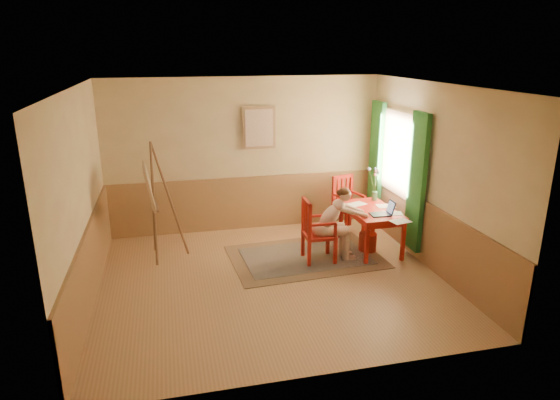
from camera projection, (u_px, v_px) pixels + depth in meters
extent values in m
cube|color=tan|center=(272.00, 280.00, 7.18)|extent=(5.00, 4.50, 0.02)
cube|color=white|center=(271.00, 85.00, 6.33)|extent=(5.00, 4.50, 0.02)
cube|color=tan|center=(245.00, 155.00, 8.86)|extent=(5.00, 0.02, 2.80)
cube|color=tan|center=(321.00, 253.00, 4.66)|extent=(5.00, 0.02, 2.80)
cube|color=tan|center=(80.00, 201.00, 6.21)|extent=(0.02, 4.50, 2.80)
cube|color=tan|center=(435.00, 178.00, 7.30)|extent=(0.02, 4.50, 2.80)
cube|color=#AD7D4F|center=(247.00, 203.00, 9.10)|extent=(5.00, 0.04, 1.00)
cube|color=#AD7D4F|center=(90.00, 265.00, 6.49)|extent=(0.04, 4.50, 1.00)
cube|color=#AD7D4F|center=(427.00, 234.00, 7.57)|extent=(0.04, 4.50, 1.00)
cube|color=white|center=(400.00, 154.00, 8.27)|extent=(0.02, 1.00, 1.30)
cube|color=#A88057|center=(398.00, 154.00, 8.27)|extent=(0.03, 1.12, 1.42)
cube|color=#378431|center=(417.00, 183.00, 7.62)|extent=(0.08, 0.45, 2.20)
cube|color=#378431|center=(376.00, 161.00, 9.07)|extent=(0.08, 0.45, 2.20)
cube|color=#A88057|center=(259.00, 128.00, 8.71)|extent=(0.60, 0.04, 0.76)
cube|color=beige|center=(259.00, 128.00, 8.69)|extent=(0.50, 0.02, 0.66)
cube|color=#8C7251|center=(305.00, 257.00, 7.95)|extent=(2.49, 1.75, 0.01)
cube|color=black|center=(305.00, 256.00, 7.95)|extent=(2.07, 1.32, 0.01)
cube|color=red|center=(371.00, 210.00, 8.06)|extent=(0.75, 1.22, 0.04)
cube|color=red|center=(371.00, 214.00, 8.08)|extent=(0.65, 1.11, 0.10)
cube|color=red|center=(367.00, 244.00, 7.59)|extent=(0.06, 0.06, 0.68)
cube|color=red|center=(403.00, 241.00, 7.74)|extent=(0.06, 0.06, 0.68)
cube|color=red|center=(341.00, 221.00, 8.61)|extent=(0.06, 0.06, 0.68)
cube|color=red|center=(373.00, 218.00, 8.76)|extent=(0.06, 0.06, 0.68)
cube|color=red|center=(319.00, 235.00, 7.70)|extent=(0.49, 0.47, 0.05)
cube|color=red|center=(309.00, 255.00, 7.54)|extent=(0.05, 0.05, 0.42)
cube|color=red|center=(335.00, 252.00, 7.62)|extent=(0.05, 0.05, 0.42)
cube|color=red|center=(303.00, 245.00, 7.92)|extent=(0.05, 0.05, 0.42)
cube|color=red|center=(328.00, 243.00, 8.00)|extent=(0.05, 0.05, 0.42)
cube|color=red|center=(310.00, 222.00, 7.38)|extent=(0.05, 0.05, 0.57)
cube|color=red|center=(303.00, 213.00, 7.75)|extent=(0.05, 0.05, 0.57)
cube|color=red|center=(307.00, 202.00, 7.49)|extent=(0.06, 0.45, 0.06)
cube|color=red|center=(308.00, 221.00, 7.48)|extent=(0.03, 0.05, 0.46)
cube|color=red|center=(306.00, 219.00, 7.57)|extent=(0.03, 0.05, 0.46)
cube|color=red|center=(305.00, 216.00, 7.67)|extent=(0.03, 0.05, 0.46)
cube|color=red|center=(323.00, 224.00, 7.44)|extent=(0.42, 0.05, 0.04)
cube|color=red|center=(335.00, 230.00, 7.51)|extent=(0.04, 0.04, 0.23)
cube|color=red|center=(316.00, 216.00, 7.81)|extent=(0.42, 0.05, 0.04)
cube|color=red|center=(328.00, 222.00, 7.88)|extent=(0.04, 0.04, 0.23)
cube|color=red|center=(349.00, 208.00, 8.98)|extent=(0.56, 0.58, 0.05)
cube|color=red|center=(333.00, 218.00, 9.13)|extent=(0.06, 0.06, 0.42)
cube|color=red|center=(346.00, 225.00, 8.78)|extent=(0.06, 0.06, 0.42)
cube|color=red|center=(350.00, 215.00, 9.32)|extent=(0.06, 0.06, 0.42)
cube|color=red|center=(364.00, 222.00, 8.97)|extent=(0.06, 0.06, 0.42)
cube|color=red|center=(334.00, 191.00, 8.97)|extent=(0.06, 0.06, 0.56)
cube|color=red|center=(351.00, 188.00, 9.16)|extent=(0.06, 0.06, 0.56)
cube|color=red|center=(343.00, 177.00, 8.99)|extent=(0.45, 0.18, 0.06)
cube|color=red|center=(338.00, 191.00, 9.02)|extent=(0.05, 0.04, 0.46)
cube|color=red|center=(342.00, 190.00, 9.07)|extent=(0.05, 0.04, 0.46)
cube|color=red|center=(347.00, 190.00, 9.12)|extent=(0.05, 0.04, 0.46)
cube|color=red|center=(340.00, 197.00, 8.81)|extent=(0.16, 0.42, 0.04)
cube|color=red|center=(347.00, 206.00, 8.68)|extent=(0.05, 0.05, 0.23)
cube|color=red|center=(358.00, 194.00, 9.00)|extent=(0.16, 0.42, 0.04)
cube|color=red|center=(364.00, 202.00, 8.87)|extent=(0.05, 0.05, 0.23)
ellipsoid|color=beige|center=(321.00, 230.00, 7.67)|extent=(0.28, 0.35, 0.22)
cylinder|color=beige|center=(335.00, 231.00, 7.63)|extent=(0.42, 0.16, 0.15)
cylinder|color=beige|center=(331.00, 228.00, 7.79)|extent=(0.42, 0.16, 0.15)
cylinder|color=beige|center=(346.00, 245.00, 7.74)|extent=(0.11, 0.11, 0.48)
cylinder|color=beige|center=(343.00, 241.00, 7.90)|extent=(0.11, 0.11, 0.48)
cube|color=beige|center=(349.00, 258.00, 7.82)|extent=(0.20, 0.09, 0.07)
cube|color=beige|center=(346.00, 254.00, 7.98)|extent=(0.20, 0.09, 0.07)
ellipsoid|color=beige|center=(330.00, 216.00, 7.63)|extent=(0.47, 0.29, 0.50)
ellipsoid|color=beige|center=(339.00, 205.00, 7.60)|extent=(0.20, 0.29, 0.17)
sphere|color=beige|center=(345.00, 195.00, 7.58)|extent=(0.20, 0.20, 0.19)
ellipsoid|color=#532D17|center=(344.00, 192.00, 7.55)|extent=(0.18, 0.19, 0.14)
sphere|color=#532D17|center=(340.00, 193.00, 7.54)|extent=(0.10, 0.10, 0.10)
cylinder|color=beige|center=(347.00, 211.00, 7.50)|extent=(0.22, 0.11, 0.14)
cylinder|color=beige|center=(360.00, 214.00, 7.59)|extent=(0.29, 0.13, 0.16)
sphere|color=beige|center=(353.00, 212.00, 7.52)|extent=(0.09, 0.09, 0.08)
sphere|color=beige|center=(366.00, 216.00, 7.65)|extent=(0.07, 0.07, 0.07)
cylinder|color=beige|center=(341.00, 205.00, 7.77)|extent=(0.21, 0.10, 0.14)
cylinder|color=beige|center=(354.00, 209.00, 7.81)|extent=(0.29, 0.14, 0.16)
sphere|color=beige|center=(346.00, 206.00, 7.80)|extent=(0.09, 0.09, 0.08)
sphere|color=beige|center=(362.00, 212.00, 7.82)|extent=(0.07, 0.07, 0.07)
cube|color=#1E2338|center=(380.00, 214.00, 7.77)|extent=(0.31, 0.23, 0.02)
cube|color=#2D3342|center=(380.00, 214.00, 7.77)|extent=(0.27, 0.18, 0.00)
cube|color=#1E2338|center=(391.00, 207.00, 7.77)|extent=(0.07, 0.22, 0.21)
cube|color=#99BFF2|center=(390.00, 207.00, 7.77)|extent=(0.05, 0.18, 0.17)
cube|color=white|center=(401.00, 221.00, 7.47)|extent=(0.34, 0.27, 0.00)
cube|color=white|center=(386.00, 206.00, 8.19)|extent=(0.33, 0.25, 0.00)
cube|color=white|center=(357.00, 204.00, 8.30)|extent=(0.36, 0.31, 0.00)
cube|color=white|center=(393.00, 213.00, 7.83)|extent=(0.35, 0.28, 0.00)
cylinder|color=#3F724C|center=(374.00, 196.00, 8.49)|extent=(0.12, 0.12, 0.16)
cylinder|color=#3F7233|center=(372.00, 181.00, 8.44)|extent=(0.10, 0.10, 0.41)
sphere|color=#728CD8|center=(369.00, 169.00, 8.41)|extent=(0.08, 0.08, 0.06)
cylinder|color=#3F7233|center=(376.00, 182.00, 8.36)|extent=(0.03, 0.10, 0.43)
sphere|color=pink|center=(377.00, 170.00, 8.25)|extent=(0.06, 0.06, 0.04)
cylinder|color=#3F7233|center=(375.00, 184.00, 8.44)|extent=(0.01, 0.05, 0.32)
sphere|color=pink|center=(375.00, 175.00, 8.41)|extent=(0.06, 0.06, 0.05)
cylinder|color=#3F7233|center=(376.00, 183.00, 8.35)|extent=(0.02, 0.14, 0.40)
sphere|color=#728CD8|center=(378.00, 172.00, 8.23)|extent=(0.07, 0.07, 0.06)
cylinder|color=#3F7233|center=(375.00, 182.00, 8.47)|extent=(0.06, 0.11, 0.36)
sphere|color=pink|center=(376.00, 172.00, 8.47)|extent=(0.07, 0.07, 0.05)
cylinder|color=#3F7233|center=(375.00, 182.00, 8.45)|extent=(0.04, 0.06, 0.36)
sphere|color=pink|center=(376.00, 172.00, 8.42)|extent=(0.06, 0.06, 0.05)
cylinder|color=#3F7233|center=(375.00, 181.00, 8.47)|extent=(0.04, 0.12, 0.41)
sphere|color=#728CD8|center=(375.00, 169.00, 8.46)|extent=(0.06, 0.06, 0.05)
cylinder|color=#9E2B1F|center=(368.00, 242.00, 8.15)|extent=(0.32, 0.32, 0.32)
cylinder|color=brown|center=(154.00, 204.00, 7.53)|extent=(0.08, 0.35, 1.92)
cylinder|color=brown|center=(153.00, 199.00, 7.81)|extent=(0.11, 0.35, 1.92)
cylinder|color=brown|center=(170.00, 200.00, 7.74)|extent=(0.50, 0.06, 1.92)
cylinder|color=brown|center=(152.00, 206.00, 7.69)|extent=(0.06, 0.54, 0.03)
cube|color=brown|center=(156.00, 206.00, 7.70)|extent=(0.09, 0.58, 0.03)
cube|color=#A88057|center=(149.00, 186.00, 7.58)|extent=(0.19, 0.85, 0.64)
cube|color=beige|center=(150.00, 186.00, 7.59)|extent=(0.15, 0.77, 0.55)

